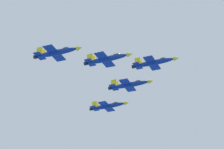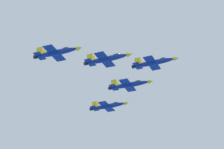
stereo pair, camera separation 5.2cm
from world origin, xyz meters
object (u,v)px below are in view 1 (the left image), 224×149
jet_left_wingman (130,85)px  jet_right_outer (57,52)px  jet_right_wingman (107,59)px  jet_left_outer (108,106)px  jet_lead (154,62)px

jet_left_wingman → jet_right_outer: size_ratio=1.01×
jet_right_wingman → jet_left_outer: bearing=112.4°
jet_lead → jet_right_outer: bearing=-138.9°
jet_left_outer → jet_right_outer: size_ratio=0.96×
jet_lead → jet_right_wingman: jet_lead is taller
jet_lead → jet_right_wingman: (4.86, -16.39, -1.68)m
jet_left_wingman → jet_right_wingman: (20.25, -8.95, -0.67)m
jet_left_wingman → jet_left_outer: jet_left_wingman is taller
jet_right_outer → jet_lead: bearing=39.7°
jet_right_outer → jet_left_wingman: bearing=67.9°
jet_left_outer → jet_right_outer: jet_right_outer is taller
jet_left_wingman → jet_right_wingman: size_ratio=1.02×
jet_right_wingman → jet_right_outer: 17.11m
jet_lead → jet_left_wingman: bearing=140.3°
jet_left_wingman → jet_left_outer: 17.20m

